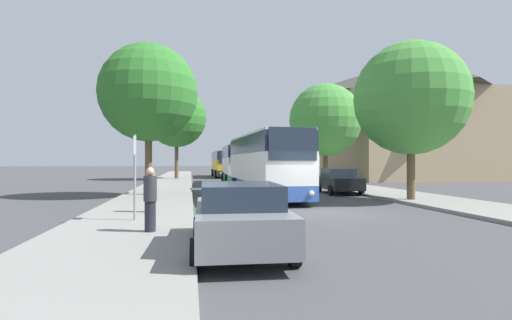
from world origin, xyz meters
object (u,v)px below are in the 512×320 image
bus_rear (224,163)px  parked_car_right_far (282,174)px  bus_front (265,164)px  parked_car_left_curb (239,217)px  bus_stop_sign (135,167)px  tree_right_near (411,98)px  tree_left_far (149,93)px  bus_middle (239,164)px  tree_left_near (177,118)px  pedestrian_waiting_near (150,199)px  pedestrian_waiting_far (151,189)px  tree_right_mid (326,120)px  parked_car_right_near (339,181)px

bus_rear → parked_car_right_far: 13.45m
bus_front → parked_car_left_curb: 13.85m
bus_rear → parked_car_left_curb: 42.59m
bus_stop_sign → tree_right_near: size_ratio=0.35×
bus_front → tree_left_far: size_ratio=1.32×
tree_left_far → bus_middle: bearing=60.4°
tree_left_near → pedestrian_waiting_near: bearing=-89.3°
parked_car_right_far → pedestrian_waiting_far: bearing=68.5°
bus_middle → parked_car_right_far: (4.81, 3.49, -1.09)m
pedestrian_waiting_far → tree_right_near: bearing=150.4°
bus_front → bus_middle: bus_front is taller
parked_car_left_curb → tree_right_mid: size_ratio=0.51×
pedestrian_waiting_far → tree_left_near: size_ratio=0.17×
parked_car_right_near → bus_stop_sign: (-11.11, -10.64, 1.04)m
tree_right_near → bus_stop_sign: bearing=-158.4°
parked_car_left_curb → tree_right_mid: 29.27m
parked_car_right_far → tree_left_far: bearing=55.8°
parked_car_left_curb → tree_left_near: size_ratio=0.46×
bus_rear → parked_car_right_far: size_ratio=2.72×
parked_car_left_curb → tree_left_near: bearing=96.0°
parked_car_right_near → tree_right_near: 7.30m
tree_left_far → pedestrian_waiting_near: bearing=-84.0°
pedestrian_waiting_far → tree_left_far: bearing=-127.0°
bus_middle → tree_left_near: 12.03m
bus_stop_sign → tree_right_mid: bearing=57.2°
bus_middle → parked_car_right_near: size_ratio=2.51×
bus_front → parked_car_right_far: bearing=71.5°
bus_front → parked_car_right_near: (5.12, 1.66, -1.07)m
parked_car_right_far → tree_left_far: size_ratio=0.49×
bus_rear → pedestrian_waiting_far: size_ratio=6.86×
parked_car_left_curb → tree_left_far: 15.98m
pedestrian_waiting_near → tree_left_near: (-0.42, 33.49, 5.81)m
bus_rear → tree_left_far: tree_left_far is taller
parked_car_left_curb → parked_car_right_near: (8.22, 15.11, 0.01)m
bus_stop_sign → tree_right_near: bearing=21.6°
bus_front → pedestrian_waiting_near: size_ratio=6.57×
bus_front → parked_car_right_near: bus_front is taller
parked_car_right_near → tree_left_far: (-11.70, -0.41, 5.18)m
bus_stop_sign → tree_left_far: bearing=93.3°
bus_middle → parked_car_right_far: bearing=37.9°
bus_rear → tree_right_near: 33.77m
parked_car_left_curb → pedestrian_waiting_near: 3.13m
pedestrian_waiting_near → pedestrian_waiting_far: 4.29m
bus_front → tree_right_mid: 15.94m
tree_left_near → tree_left_far: bearing=-92.4°
tree_left_near → bus_rear: bearing=49.3°
bus_rear → parked_car_right_near: size_ratio=2.69×
parked_car_right_near → pedestrian_waiting_far: size_ratio=2.55×
pedestrian_waiting_far → tree_left_near: 29.79m
pedestrian_waiting_near → tree_left_far: tree_left_far is taller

